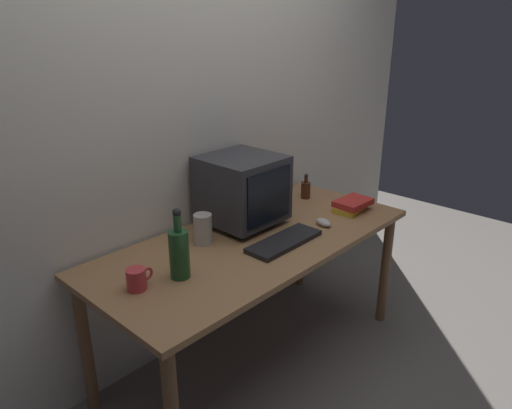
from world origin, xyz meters
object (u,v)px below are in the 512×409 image
(computer_mouse, at_px, (324,222))
(book_stack, at_px, (352,205))
(crt_monitor, at_px, (242,189))
(bottle_tall, at_px, (179,252))
(metal_canister, at_px, (203,229))
(mug, at_px, (137,279))
(keyboard, at_px, (284,241))
(bottle_short, at_px, (306,189))

(computer_mouse, height_order, book_stack, book_stack)
(crt_monitor, height_order, bottle_tall, crt_monitor)
(crt_monitor, bearing_deg, bottle_tall, -160.22)
(book_stack, xyz_separation_m, metal_canister, (-0.86, 0.30, 0.04))
(metal_canister, bearing_deg, mug, -164.46)
(keyboard, relative_size, metal_canister, 2.80)
(bottle_short, relative_size, book_stack, 0.69)
(computer_mouse, height_order, mug, mug)
(book_stack, relative_size, mug, 1.88)
(book_stack, bearing_deg, crt_monitor, 149.07)
(computer_mouse, bearing_deg, keyboard, -166.42)
(bottle_tall, bearing_deg, bottle_short, 10.20)
(bottle_short, height_order, mug, bottle_short)
(mug, distance_m, metal_canister, 0.48)
(crt_monitor, height_order, keyboard, crt_monitor)
(bottle_tall, bearing_deg, crt_monitor, 19.78)
(computer_mouse, distance_m, book_stack, 0.28)
(bottle_tall, xyz_separation_m, book_stack, (1.14, -0.12, -0.08))
(bottle_short, distance_m, metal_canister, 0.85)
(crt_monitor, xyz_separation_m, computer_mouse, (0.27, -0.34, -0.17))
(computer_mouse, height_order, bottle_tall, bottle_tall)
(bottle_short, relative_size, mug, 1.30)
(bottle_short, relative_size, metal_canister, 1.04)
(keyboard, bearing_deg, bottle_short, 28.22)
(crt_monitor, bearing_deg, keyboard, -97.24)
(computer_mouse, bearing_deg, metal_canister, 167.74)
(keyboard, xyz_separation_m, computer_mouse, (0.31, -0.01, 0.01))
(metal_canister, bearing_deg, keyboard, -48.08)
(keyboard, relative_size, bottle_tall, 1.35)
(crt_monitor, distance_m, keyboard, 0.38)
(bottle_tall, bearing_deg, mug, 164.83)
(bottle_tall, height_order, metal_canister, bottle_tall)
(book_stack, bearing_deg, keyboard, 179.52)
(crt_monitor, relative_size, mug, 3.24)
(book_stack, height_order, metal_canister, metal_canister)
(bottle_short, xyz_separation_m, metal_canister, (-0.85, -0.03, 0.02))
(book_stack, bearing_deg, mug, 172.72)
(keyboard, xyz_separation_m, bottle_short, (0.59, 0.32, 0.05))
(bottle_short, bearing_deg, bottle_tall, -169.80)
(computer_mouse, bearing_deg, bottle_short, 65.74)
(crt_monitor, xyz_separation_m, mug, (-0.77, -0.16, -0.15))
(bottle_short, xyz_separation_m, book_stack, (0.01, -0.32, -0.02))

